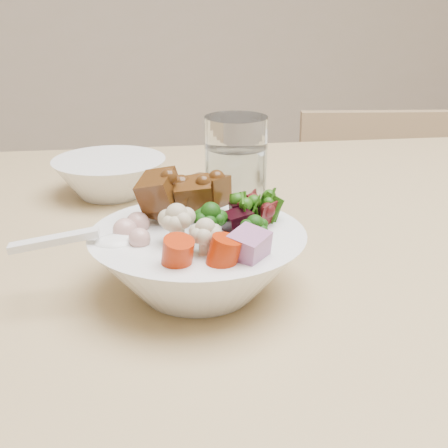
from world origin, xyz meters
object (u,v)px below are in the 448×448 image
at_px(food_bowl, 199,257).
at_px(side_bowl, 110,177).
at_px(dining_table, 412,309).
at_px(water_glass, 236,174).
at_px(chair_far, 379,269).

bearing_deg(food_bowl, side_bowl, 98.28).
bearing_deg(dining_table, water_glass, 151.34).
bearing_deg(side_bowl, food_bowl, -81.72).
distance_m(dining_table, food_bowl, 0.31).
xyz_separation_m(food_bowl, side_bowl, (-0.05, 0.32, -0.01)).
relative_size(water_glass, side_bowl, 0.84).
bearing_deg(water_glass, dining_table, -38.05).
distance_m(dining_table, side_bowl, 0.45).
height_order(food_bowl, water_glass, water_glass).
height_order(chair_far, side_bowl, side_bowl).
xyz_separation_m(dining_table, side_bowl, (-0.32, 0.29, 0.11)).
xyz_separation_m(dining_table, chair_far, (0.35, 0.63, -0.28)).
height_order(dining_table, side_bowl, side_bowl).
xyz_separation_m(water_glass, side_bowl, (-0.14, 0.15, -0.03)).
relative_size(chair_far, side_bowl, 5.19).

